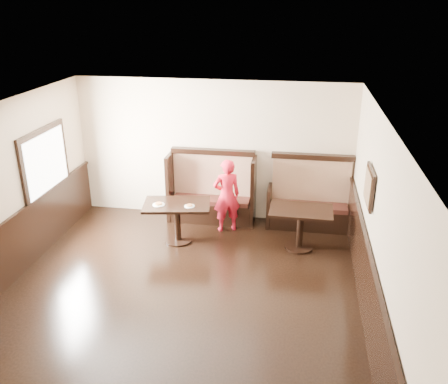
% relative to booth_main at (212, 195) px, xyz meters
% --- Properties ---
extents(ground, '(7.00, 7.00, 0.00)m').
position_rel_booth_main_xyz_m(ground, '(0.00, -3.30, -0.53)').
color(ground, black).
rests_on(ground, ground).
extents(room_shell, '(7.00, 7.00, 7.00)m').
position_rel_booth_main_xyz_m(room_shell, '(-0.30, -3.01, 0.14)').
color(room_shell, tan).
rests_on(room_shell, ground).
extents(booth_main, '(1.75, 0.72, 1.45)m').
position_rel_booth_main_xyz_m(booth_main, '(0.00, 0.00, 0.00)').
color(booth_main, black).
rests_on(booth_main, ground).
extents(booth_neighbor, '(1.65, 0.72, 1.45)m').
position_rel_booth_main_xyz_m(booth_neighbor, '(1.95, -0.00, -0.05)').
color(booth_neighbor, black).
rests_on(booth_neighbor, ground).
extents(table_main, '(1.30, 0.93, 0.76)m').
position_rel_booth_main_xyz_m(table_main, '(-0.45, -1.05, 0.06)').
color(table_main, black).
rests_on(table_main, ground).
extents(table_neighbor, '(1.12, 0.74, 0.77)m').
position_rel_booth_main_xyz_m(table_neighbor, '(1.78, -0.95, 0.05)').
color(table_neighbor, black).
rests_on(table_neighbor, ground).
extents(child, '(0.62, 0.53, 1.45)m').
position_rel_booth_main_xyz_m(child, '(0.37, -0.45, 0.20)').
color(child, red).
rests_on(child, ground).
extents(pizza_plate_left, '(0.22, 0.22, 0.04)m').
position_rel_booth_main_xyz_m(pizza_plate_left, '(-0.76, -1.17, 0.25)').
color(pizza_plate_left, white).
rests_on(pizza_plate_left, table_main).
extents(pizza_plate_right, '(0.19, 0.19, 0.03)m').
position_rel_booth_main_xyz_m(pizza_plate_right, '(-0.19, -1.14, 0.25)').
color(pizza_plate_right, white).
rests_on(pizza_plate_right, table_main).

